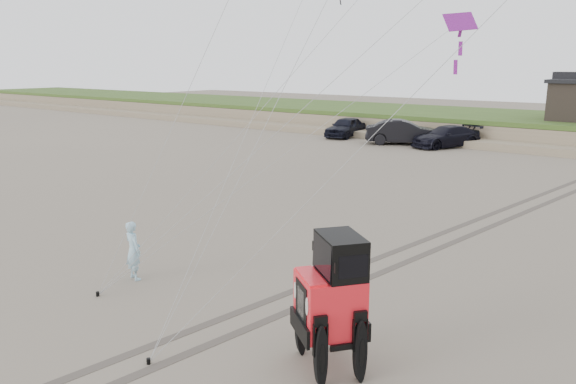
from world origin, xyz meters
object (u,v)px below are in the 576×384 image
truck_b (403,132)px  truck_c (446,137)px  jeep (329,316)px  man (133,250)px  truck_a (346,127)px

truck_b → truck_c: 3.06m
jeep → man: jeep is taller
man → truck_a: bearing=-56.9°
truck_b → truck_c: size_ratio=1.04×
truck_a → jeep: bearing=-64.6°
truck_a → man: (11.45, -28.81, 0.02)m
truck_b → man: 28.52m
truck_b → truck_a: bearing=51.7°
truck_a → jeep: (18.09, -29.34, 0.27)m
truck_b → man: bearing=163.8°
truck_c → jeep: bearing=-45.1°
truck_b → truck_c: (3.01, 0.48, -0.13)m
truck_a → truck_b: 5.47m
truck_a → truck_b: (5.39, -0.94, 0.09)m
jeep → man: bearing=-147.6°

